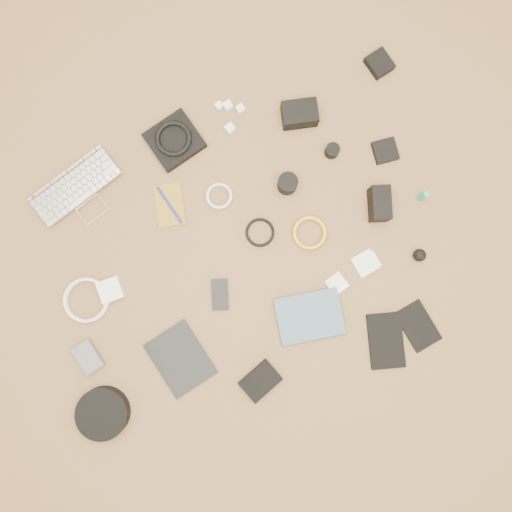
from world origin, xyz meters
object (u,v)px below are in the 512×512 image
object	(u,v)px
laptop	(83,197)
dslr_camera	(300,114)
tablet	(180,359)
headphone_case	(103,413)
paperback	(314,341)
phone	(220,295)

from	to	relation	value
laptop	dslr_camera	bearing A→B (deg)	-16.89
tablet	headphone_case	world-z (taller)	headphone_case
dslr_camera	tablet	distance (m)	0.98
paperback	laptop	bearing A→B (deg)	47.00
phone	paperback	size ratio (longest dim) A/B	0.49
tablet	headphone_case	bearing A→B (deg)	-178.26
tablet	phone	bearing A→B (deg)	25.50
laptop	tablet	bearing A→B (deg)	-96.26
phone	paperback	xyz separation A→B (m)	(0.27, -0.26, 0.01)
laptop	headphone_case	size ratio (longest dim) A/B	1.79
headphone_case	paperback	xyz separation A→B (m)	(0.78, 0.00, -0.01)
laptop	phone	size ratio (longest dim) A/B	2.92
laptop	phone	xyz separation A→B (m)	(0.36, -0.49, -0.01)
phone	paperback	bearing A→B (deg)	-28.54
paperback	phone	bearing A→B (deg)	52.98
dslr_camera	paperback	bearing A→B (deg)	-94.08
tablet	paperback	world-z (taller)	paperback
laptop	phone	distance (m)	0.61
laptop	tablet	world-z (taller)	laptop
tablet	phone	size ratio (longest dim) A/B	2.01
laptop	paperback	distance (m)	0.98
dslr_camera	headphone_case	bearing A→B (deg)	-130.69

